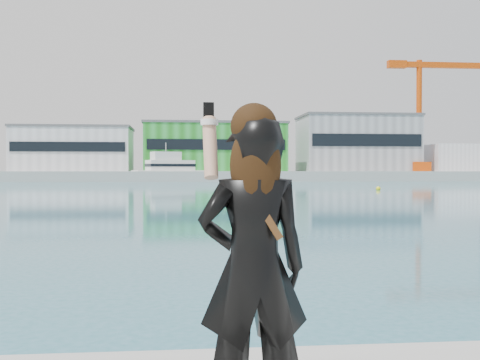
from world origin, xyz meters
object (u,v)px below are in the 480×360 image
Objects in this scene: dock_crane at (424,111)px; buoy_near at (378,190)px; motor_yacht at (172,171)px; woman at (253,259)px.

dock_crane is 48.00× the size of buoy_near.
dock_crane is 56.10m from motor_yacht.
motor_yacht is 9.79× the size of woman.
dock_crane is 133.77m from woman.
dock_crane reaches higher than woman.
motor_yacht is at bearing 112.69° from buoy_near.
motor_yacht reaches higher than buoy_near.
woman is at bearing -113.22° from dock_crane.
motor_yacht is at bearing -173.28° from dock_crane.
dock_crane reaches higher than motor_yacht.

